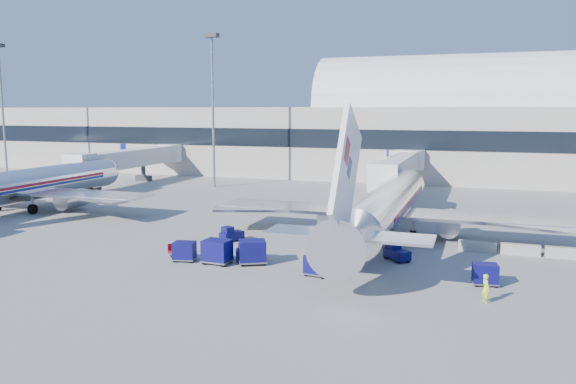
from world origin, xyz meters
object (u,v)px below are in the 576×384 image
at_px(tug_lead, 250,252).
at_px(tug_right, 396,252).
at_px(cart_solo_near, 317,265).
at_px(ramp_worker, 486,288).
at_px(barrier_far, 566,253).
at_px(cart_train_b, 217,251).
at_px(airliner_mid, 20,186).
at_px(barrier_near, 477,246).
at_px(mast_far_west, 1,91).
at_px(barrier_mid, 520,250).
at_px(cart_open_red, 182,253).
at_px(jetbridge_mid, 135,158).
at_px(cart_train_c, 184,251).
at_px(airliner_main, 386,206).
at_px(jetbridge_near, 400,167).
at_px(cart_solo_far, 485,274).
at_px(tug_left, 231,234).
at_px(mast_west, 213,88).
at_px(cart_train_a, 252,252).

height_order(tug_lead, tug_right, tug_lead).
height_order(cart_solo_near, ramp_worker, ramp_worker).
distance_m(barrier_far, cart_train_b, 27.27).
height_order(airliner_mid, barrier_near, airliner_mid).
bearing_deg(mast_far_west, tug_right, -24.48).
distance_m(barrier_mid, cart_open_red, 27.11).
distance_m(jetbridge_mid, mast_far_west, 27.82).
bearing_deg(airliner_mid, mast_far_west, 137.68).
bearing_deg(barrier_far, airliner_mid, 177.47).
relative_size(cart_train_c, ramp_worker, 1.09).
bearing_deg(airliner_main, jetbridge_near, 95.22).
bearing_deg(airliner_main, cart_solo_near, -101.00).
height_order(airliner_main, ramp_worker, airliner_main).
bearing_deg(cart_solo_far, mast_far_west, 144.50).
bearing_deg(tug_left, mast_far_west, 89.74).
distance_m(tug_lead, cart_train_c, 5.03).
height_order(jetbridge_near, cart_train_c, jetbridge_near).
xyz_separation_m(cart_train_c, cart_open_red, (-0.66, 0.78, -0.43)).
bearing_deg(cart_train_c, ramp_worker, -18.76).
height_order(barrier_far, tug_lead, tug_lead).
bearing_deg(mast_west, mast_far_west, 180.00).
distance_m(mast_west, cart_open_red, 43.40).
relative_size(airliner_main, cart_train_b, 17.08).
xyz_separation_m(airliner_mid, tug_left, (29.22, -5.73, -2.31)).
xyz_separation_m(tug_left, cart_solo_far, (21.36, -6.01, 0.16)).
bearing_deg(airliner_mid, mast_west, 64.79).
xyz_separation_m(jetbridge_near, cart_solo_near, (-0.19, -39.64, -3.13)).
xyz_separation_m(cart_train_b, cart_solo_far, (19.22, 1.09, -0.21)).
distance_m(mast_west, barrier_far, 54.58).
distance_m(barrier_near, tug_lead, 18.80).
xyz_separation_m(mast_west, cart_solo_far, (38.59, -37.23, -14.01)).
bearing_deg(jetbridge_near, barrier_mid, -64.56).
bearing_deg(tug_left, cart_train_b, -134.83).
distance_m(airliner_mid, mast_far_west, 39.68).
bearing_deg(mast_far_west, cart_solo_near, -29.94).
bearing_deg(tug_right, mast_west, 178.52).
distance_m(airliner_mid, tug_lead, 35.32).
bearing_deg(barrier_mid, jetbridge_mid, 152.65).
xyz_separation_m(jetbridge_mid, mast_west, (14.40, -0.81, 10.86)).
bearing_deg(ramp_worker, barrier_far, -52.12).
distance_m(mast_far_west, barrier_mid, 87.17).
relative_size(jetbridge_near, cart_train_a, 10.69).
distance_m(mast_west, cart_solo_far, 55.42).
bearing_deg(mast_west, jetbridge_near, 1.68).
bearing_deg(ramp_worker, tug_left, 38.62).
height_order(mast_far_west, cart_train_c, mast_far_west).
bearing_deg(airliner_mid, barrier_mid, -2.69).
relative_size(barrier_mid, cart_open_red, 1.27).
relative_size(mast_west, ramp_worker, 12.60).
height_order(cart_train_a, cart_train_c, cart_train_a).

